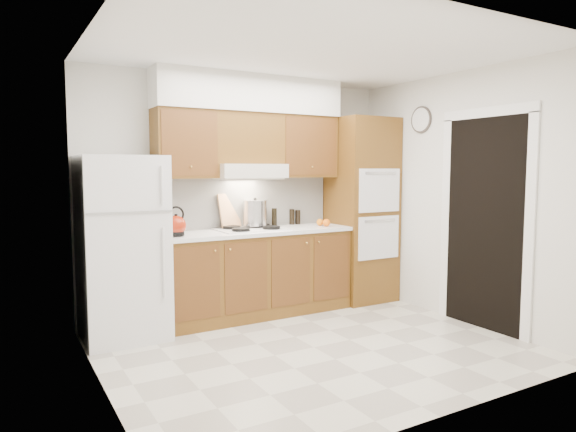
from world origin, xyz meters
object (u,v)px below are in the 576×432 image
object	(u,v)px
fridge	(122,248)
stock_pot	(255,213)
oven_cabinet	(361,210)
kettle	(176,225)

from	to	relation	value
fridge	stock_pot	size ratio (longest dim) A/B	6.28
oven_cabinet	kettle	distance (m)	2.34
fridge	oven_cabinet	distance (m)	2.86
oven_cabinet	stock_pot	distance (m)	1.37
kettle	stock_pot	xyz separation A→B (m)	(0.98, 0.25, 0.06)
kettle	stock_pot	world-z (taller)	stock_pot
kettle	oven_cabinet	bearing A→B (deg)	5.54
fridge	kettle	bearing A→B (deg)	-5.51
kettle	stock_pot	size ratio (longest dim) A/B	0.71
fridge	stock_pot	world-z (taller)	fridge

